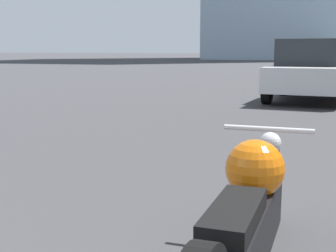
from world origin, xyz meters
TOP-DOWN VIEW (x-y plane):
  - motorcycle at (2.71, 3.07)m, footprint 0.62×2.54m
  - parked_car_white at (2.59, 13.57)m, footprint 2.16×4.03m
  - parked_car_blue at (2.56, 25.78)m, footprint 2.05×4.54m
  - parked_car_red at (2.40, 36.74)m, footprint 2.21×4.39m
  - parked_car_silver at (2.72, 47.87)m, footprint 2.06×4.02m
  - parked_car_green at (2.51, 59.29)m, footprint 2.17×4.62m

SIDE VIEW (x-z plane):
  - motorcycle at x=2.71m, z-range 0.00..0.82m
  - parked_car_white at x=2.59m, z-range -0.01..1.61m
  - parked_car_red at x=2.40m, z-range 0.00..1.62m
  - parked_car_silver at x=2.72m, z-range -0.01..1.63m
  - parked_car_blue at x=2.56m, z-range 0.01..1.71m
  - parked_car_green at x=2.51m, z-range 0.00..1.76m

